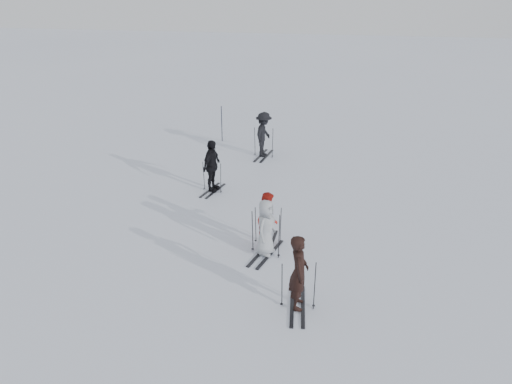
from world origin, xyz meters
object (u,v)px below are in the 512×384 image
skier_near_dark (299,273)px  skier_uphill_far (264,135)px  skier_grey (266,228)px  piste_marker (222,124)px  skier_uphill_left (212,167)px  skier_red (268,219)px

skier_near_dark → skier_uphill_far: size_ratio=0.97×
skier_grey → piste_marker: piste_marker is taller
skier_uphill_far → piste_marker: (-2.41, 1.80, -0.12)m
piste_marker → skier_near_dark: bearing=-67.4°
piste_marker → skier_uphill_left: bearing=-78.4°
skier_near_dark → skier_uphill_far: 11.20m
skier_grey → skier_uphill_left: size_ratio=0.85×
skier_near_dark → piste_marker: size_ratio=1.10×
skier_uphill_left → skier_uphill_far: bearing=-3.1°
skier_near_dark → piste_marker: skier_near_dark is taller
skier_uphill_far → skier_near_dark: bearing=-157.8°
skier_uphill_far → skier_uphill_left: bearing=172.2°
skier_uphill_far → skier_red: bearing=-161.2°
skier_red → skier_uphill_left: 4.51m
skier_red → piste_marker: 10.45m
piste_marker → skier_uphill_far: bearing=-36.8°
skier_red → skier_uphill_far: size_ratio=0.83×
skier_uphill_far → piste_marker: bearing=60.6°
skier_near_dark → skier_grey: bearing=21.1°
piste_marker → skier_red: bearing=-67.5°
skier_grey → skier_uphill_left: skier_uphill_left is taller
skier_red → skier_grey: bearing=-176.2°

